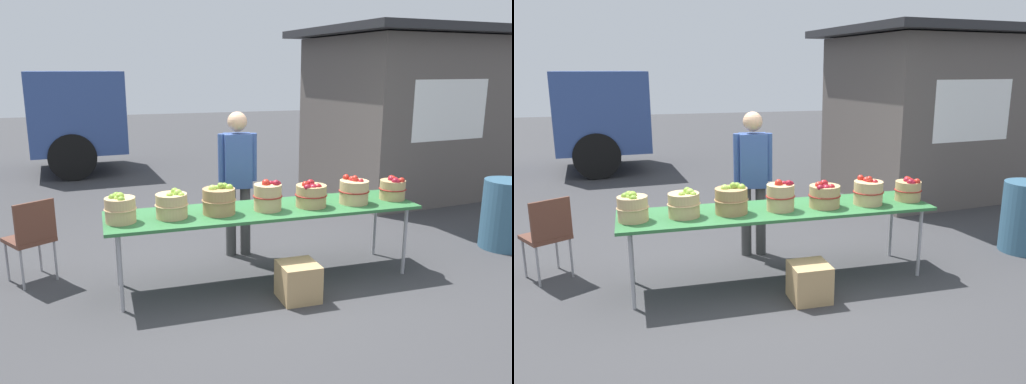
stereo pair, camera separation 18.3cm
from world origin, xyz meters
TOP-DOWN VIEW (x-y plane):
  - ground_plane at (0.00, 0.00)m, footprint 40.00×40.00m
  - market_table at (0.00, 0.00)m, footprint 3.10×0.76m
  - apple_basket_green_0 at (-1.39, -0.04)m, footprint 0.29×0.29m
  - apple_basket_green_1 at (-0.92, -0.03)m, footprint 0.31×0.31m
  - apple_basket_green_2 at (-0.47, -0.03)m, footprint 0.33×0.33m
  - apple_basket_red_0 at (0.01, -0.05)m, footprint 0.29×0.29m
  - apple_basket_red_1 at (0.47, -0.06)m, footprint 0.33×0.33m
  - apple_basket_red_2 at (0.94, -0.07)m, footprint 0.32×0.32m
  - apple_basket_red_3 at (1.41, -0.04)m, footprint 0.29×0.29m
  - vendor_adult at (-0.07, 0.77)m, footprint 0.43×0.25m
  - food_kiosk at (3.64, 3.01)m, footprint 3.80×3.27m
  - folding_chair at (-2.23, 0.62)m, footprint 0.55×0.55m
  - trash_barrel at (3.04, 0.04)m, footprint 0.55×0.55m
  - produce_crate at (0.15, -0.53)m, footprint 0.35×0.35m

SIDE VIEW (x-z plane):
  - ground_plane at x=0.00m, z-range 0.00..0.00m
  - produce_crate at x=0.15m, z-range 0.00..0.35m
  - trash_barrel at x=3.04m, z-range 0.00..0.83m
  - folding_chair at x=-2.23m, z-range 0.08..0.94m
  - market_table at x=0.00m, z-range 0.34..1.09m
  - apple_basket_red_3 at x=1.41m, z-range 0.74..0.99m
  - apple_basket_red_1 at x=0.47m, z-range 0.73..1.01m
  - apple_basket_green_1 at x=-0.92m, z-range 0.74..1.01m
  - apple_basket_green_0 at x=-1.39m, z-range 0.74..1.02m
  - apple_basket_red_2 at x=0.94m, z-range 0.74..1.03m
  - apple_basket_green_2 at x=-0.47m, z-range 0.73..1.03m
  - apple_basket_red_0 at x=0.01m, z-range 0.74..1.05m
  - vendor_adult at x=-0.07m, z-range 0.15..1.79m
  - food_kiosk at x=3.64m, z-range 0.01..2.75m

